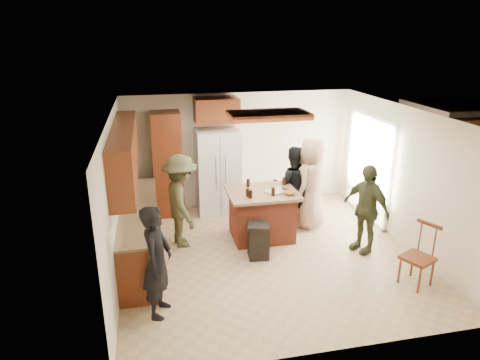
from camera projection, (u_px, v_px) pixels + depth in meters
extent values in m
plane|color=tan|center=(269.00, 254.00, 7.56)|extent=(5.00, 5.00, 0.00)
plane|color=white|center=(272.00, 113.00, 6.73)|extent=(5.00, 5.00, 0.00)
plane|color=beige|center=(240.00, 150.00, 9.45)|extent=(5.00, 0.00, 5.00)
plane|color=beige|center=(330.00, 263.00, 4.84)|extent=(5.00, 0.00, 5.00)
plane|color=beige|center=(116.00, 199.00, 6.66)|extent=(0.00, 5.00, 5.00)
plane|color=beige|center=(405.00, 178.00, 7.63)|extent=(0.00, 5.00, 5.00)
cube|color=white|center=(370.00, 169.00, 8.80)|extent=(0.02, 1.60, 2.10)
cube|color=white|center=(369.00, 169.00, 8.80)|extent=(0.08, 1.72, 2.10)
cube|color=maroon|center=(269.00, 115.00, 6.94)|extent=(1.30, 0.70, 0.10)
cube|color=white|center=(269.00, 119.00, 6.96)|extent=(1.10, 0.50, 0.02)
cube|color=olive|center=(428.00, 211.00, 9.46)|extent=(3.00, 3.00, 0.10)
cube|color=#593319|center=(446.00, 157.00, 9.81)|extent=(1.40, 1.60, 2.00)
imported|color=black|center=(157.00, 262.00, 5.73)|extent=(0.59, 0.69, 1.61)
imported|color=black|center=(293.00, 186.00, 8.52)|extent=(0.89, 0.67, 1.62)
imported|color=tan|center=(311.00, 183.00, 8.38)|extent=(1.04, 1.03, 1.82)
imported|color=#3F4427|center=(366.00, 209.00, 7.45)|extent=(0.82, 1.05, 1.60)
imported|color=#3B3E24|center=(181.00, 201.00, 7.63)|extent=(0.70, 1.18, 1.71)
cube|color=maroon|center=(140.00, 233.00, 7.35)|extent=(0.60, 3.00, 0.88)
cube|color=#846B4C|center=(138.00, 209.00, 7.20)|extent=(0.64, 3.00, 0.04)
cube|color=maroon|center=(125.00, 153.00, 6.85)|extent=(0.35, 3.00, 0.85)
cube|color=maroon|center=(168.00, 164.00, 8.91)|extent=(0.60, 0.60, 2.20)
cube|color=maroon|center=(216.00, 110.00, 8.76)|extent=(0.90, 0.60, 0.50)
cube|color=white|center=(218.00, 171.00, 9.11)|extent=(0.90, 0.72, 1.80)
cube|color=gray|center=(221.00, 177.00, 8.77)|extent=(0.01, 0.01, 1.71)
cylinder|color=silver|center=(216.00, 173.00, 8.70)|extent=(0.02, 0.02, 0.70)
cylinder|color=silver|center=(226.00, 173.00, 8.74)|extent=(0.02, 0.02, 0.70)
cube|color=#A13F29|center=(262.00, 216.00, 8.04)|extent=(1.10, 0.85, 0.88)
cube|color=#8E6F52|center=(262.00, 193.00, 7.89)|extent=(1.28, 1.03, 0.05)
cube|color=silver|center=(276.00, 191.00, 7.88)|extent=(0.49, 0.44, 0.02)
imported|color=brown|center=(290.00, 193.00, 7.73)|extent=(0.28, 0.28, 0.05)
cylinder|color=black|center=(248.00, 193.00, 7.62)|extent=(0.07, 0.07, 0.15)
cylinder|color=black|center=(248.00, 183.00, 8.10)|extent=(0.07, 0.07, 0.15)
cylinder|color=black|center=(284.00, 181.00, 8.20)|extent=(0.07, 0.07, 0.15)
cylinder|color=black|center=(273.00, 192.00, 7.66)|extent=(0.07, 0.07, 0.15)
cylinder|color=black|center=(250.00, 194.00, 7.54)|extent=(0.07, 0.07, 0.15)
cube|color=black|center=(258.00, 243.00, 7.37)|extent=(0.37, 0.37, 0.55)
cube|color=black|center=(259.00, 226.00, 7.27)|extent=(0.44, 0.44, 0.08)
cube|color=maroon|center=(418.00, 258.00, 6.51)|extent=(0.56, 0.56, 0.05)
cylinder|color=maroon|center=(419.00, 280.00, 6.37)|extent=(0.05, 0.05, 0.44)
cylinder|color=maroon|center=(432.00, 273.00, 6.56)|extent=(0.05, 0.05, 0.44)
cylinder|color=maroon|center=(399.00, 270.00, 6.62)|extent=(0.05, 0.05, 0.44)
cylinder|color=maroon|center=(412.00, 264.00, 6.81)|extent=(0.05, 0.05, 0.44)
cube|color=maroon|center=(430.00, 224.00, 6.45)|extent=(0.20, 0.38, 0.05)
cylinder|color=maroon|center=(435.00, 242.00, 6.44)|extent=(0.03, 0.03, 0.50)
cylinder|color=maroon|center=(420.00, 236.00, 6.62)|extent=(0.03, 0.03, 0.50)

